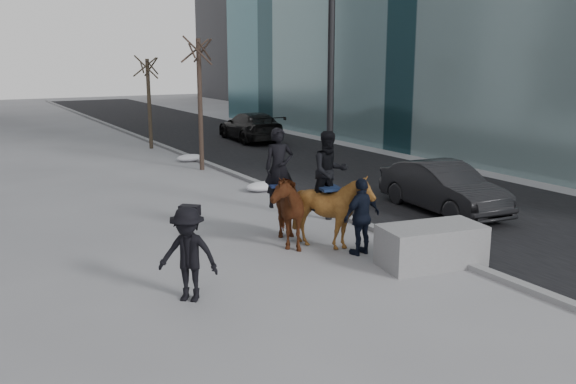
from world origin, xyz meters
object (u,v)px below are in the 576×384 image
planter (431,245)px  mounted_right (332,202)px  mounted_left (282,202)px  car_near (443,187)px

planter → mounted_right: (-1.17, 2.08, 0.65)m
mounted_left → planter: bearing=-55.5°
car_near → mounted_right: bearing=-160.5°
car_near → mounted_right: (-4.66, -1.24, 0.38)m
car_near → mounted_left: size_ratio=1.57×
car_near → mounted_right: 4.84m
planter → car_near: (3.49, 3.32, 0.28)m
car_near → mounted_left: (-5.51, -0.39, 0.31)m
planter → car_near: car_near is taller
mounted_right → planter: bearing=-60.7°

